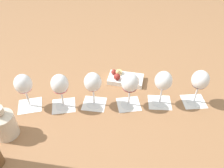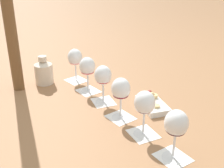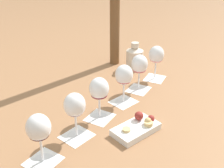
# 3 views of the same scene
# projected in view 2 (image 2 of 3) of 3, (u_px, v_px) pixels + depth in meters

# --- Properties ---
(ground_plane) EXTENTS (8.00, 8.00, 0.00)m
(ground_plane) POSITION_uv_depth(u_px,v_px,m) (112.00, 109.00, 1.25)
(ground_plane) COLOR #936642
(tasting_card_0) EXTENTS (0.14, 0.14, 0.00)m
(tasting_card_0) POSITION_uv_depth(u_px,v_px,m) (76.00, 80.00, 1.55)
(tasting_card_0) COLOR white
(tasting_card_0) RESTS_ON ground_plane
(tasting_card_1) EXTENTS (0.14, 0.14, 0.00)m
(tasting_card_1) POSITION_uv_depth(u_px,v_px,m) (88.00, 91.00, 1.42)
(tasting_card_1) COLOR white
(tasting_card_1) RESTS_ON ground_plane
(tasting_card_2) EXTENTS (0.14, 0.13, 0.00)m
(tasting_card_2) POSITION_uv_depth(u_px,v_px,m) (103.00, 102.00, 1.31)
(tasting_card_2) COLOR white
(tasting_card_2) RESTS_ON ground_plane
(tasting_card_3) EXTENTS (0.14, 0.14, 0.00)m
(tasting_card_3) POSITION_uv_depth(u_px,v_px,m) (120.00, 117.00, 1.18)
(tasting_card_3) COLOR white
(tasting_card_3) RESTS_ON ground_plane
(tasting_card_4) EXTENTS (0.14, 0.14, 0.00)m
(tasting_card_4) POSITION_uv_depth(u_px,v_px,m) (143.00, 134.00, 1.07)
(tasting_card_4) COLOR white
(tasting_card_4) RESTS_ON ground_plane
(tasting_card_5) EXTENTS (0.14, 0.14, 0.00)m
(tasting_card_5) POSITION_uv_depth(u_px,v_px,m) (173.00, 157.00, 0.94)
(tasting_card_5) COLOR white
(tasting_card_5) RESTS_ON ground_plane
(wine_glass_0) EXTENTS (0.08, 0.08, 0.18)m
(wine_glass_0) POSITION_uv_depth(u_px,v_px,m) (75.00, 59.00, 1.50)
(wine_glass_0) COLOR white
(wine_glass_0) RESTS_ON tasting_card_0
(wine_glass_1) EXTENTS (0.08, 0.08, 0.18)m
(wine_glass_1) POSITION_uv_depth(u_px,v_px,m) (87.00, 68.00, 1.37)
(wine_glass_1) COLOR white
(wine_glass_1) RESTS_ON tasting_card_1
(wine_glass_2) EXTENTS (0.08, 0.08, 0.18)m
(wine_glass_2) POSITION_uv_depth(u_px,v_px,m) (103.00, 77.00, 1.26)
(wine_glass_2) COLOR white
(wine_glass_2) RESTS_ON tasting_card_2
(wine_glass_3) EXTENTS (0.08, 0.08, 0.18)m
(wine_glass_3) POSITION_uv_depth(u_px,v_px,m) (121.00, 91.00, 1.13)
(wine_glass_3) COLOR white
(wine_glass_3) RESTS_ON tasting_card_3
(wine_glass_4) EXTENTS (0.08, 0.08, 0.18)m
(wine_glass_4) POSITION_uv_depth(u_px,v_px,m) (145.00, 105.00, 1.02)
(wine_glass_4) COLOR white
(wine_glass_4) RESTS_ON tasting_card_4
(wine_glass_5) EXTENTS (0.08, 0.08, 0.18)m
(wine_glass_5) POSITION_uv_depth(u_px,v_px,m) (176.00, 126.00, 0.89)
(wine_glass_5) COLOR white
(wine_glass_5) RESTS_ON tasting_card_5
(ceramic_vase) EXTENTS (0.10, 0.10, 0.15)m
(ceramic_vase) POSITION_uv_depth(u_px,v_px,m) (44.00, 72.00, 1.49)
(ceramic_vase) COLOR beige
(ceramic_vase) RESTS_ON ground_plane
(snack_dish) EXTENTS (0.20, 0.15, 0.06)m
(snack_dish) POSITION_uv_depth(u_px,v_px,m) (152.00, 103.00, 1.26)
(snack_dish) COLOR white
(snack_dish) RESTS_ON ground_plane
(umbrella_pole) EXTENTS (0.06, 0.06, 0.78)m
(umbrella_pole) POSITION_uv_depth(u_px,v_px,m) (8.00, 12.00, 1.29)
(umbrella_pole) COLOR brown
(umbrella_pole) RESTS_ON ground_plane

